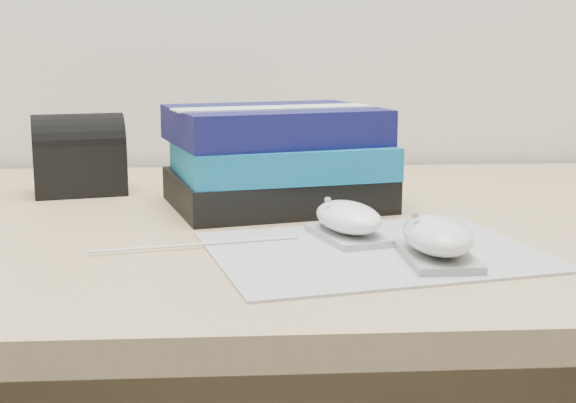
{
  "coord_description": "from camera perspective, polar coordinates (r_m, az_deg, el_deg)",
  "views": [
    {
      "loc": [
        -0.13,
        0.64,
        0.93
      ],
      "look_at": [
        -0.08,
        1.47,
        0.77
      ],
      "focal_mm": 50.0,
      "sensor_mm": 36.0,
      "label": 1
    }
  ],
  "objects": [
    {
      "name": "mouse_rear",
      "position": [
        0.84,
        4.31,
        -1.34
      ],
      "size": [
        0.09,
        0.12,
        0.04
      ],
      "color": "#ACACAF",
      "rests_on": "mousepad"
    },
    {
      "name": "usb_cable",
      "position": [
        0.82,
        -6.55,
        -3.06
      ],
      "size": [
        0.21,
        0.05,
        0.0
      ],
      "primitive_type": "cylinder",
      "rotation": [
        0.0,
        1.57,
        0.22
      ],
      "color": "silver",
      "rests_on": "mousepad"
    },
    {
      "name": "mousepad",
      "position": [
        0.8,
        6.06,
        -3.53
      ],
      "size": [
        0.36,
        0.31,
        0.0
      ],
      "primitive_type": "cube",
      "rotation": [
        0.0,
        0.0,
        0.22
      ],
      "color": "gray",
      "rests_on": "desk"
    },
    {
      "name": "desk",
      "position": [
        1.1,
        3.5,
        -12.28
      ],
      "size": [
        1.6,
        0.8,
        0.73
      ],
      "color": "tan",
      "rests_on": "ground"
    },
    {
      "name": "mouse_front",
      "position": [
        0.77,
        10.58,
        -2.62
      ],
      "size": [
        0.06,
        0.11,
        0.05
      ],
      "color": "gray",
      "rests_on": "mousepad"
    },
    {
      "name": "book_stack",
      "position": [
        1.02,
        -0.84,
        3.14
      ],
      "size": [
        0.3,
        0.26,
        0.13
      ],
      "color": "black",
      "rests_on": "desk"
    },
    {
      "name": "pouch",
      "position": [
        1.14,
        -14.63,
        3.2
      ],
      "size": [
        0.14,
        0.11,
        0.11
      ],
      "color": "black",
      "rests_on": "desk"
    }
  ]
}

